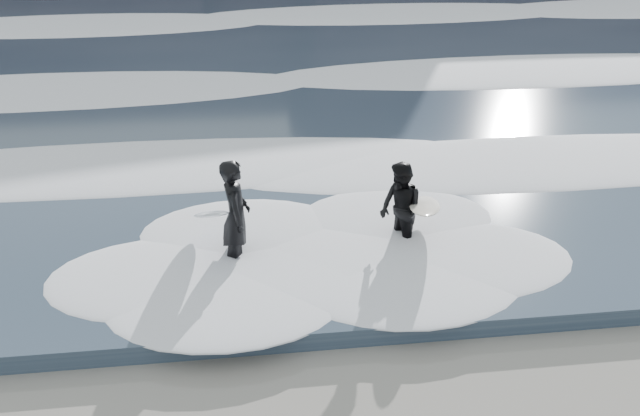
% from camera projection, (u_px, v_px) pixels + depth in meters
% --- Properties ---
extents(sea, '(90.00, 52.00, 0.30)m').
position_uv_depth(sea, '(260.00, 7.00, 33.10)').
color(sea, '#2E3C4E').
rests_on(sea, ground).
extents(foam_near, '(60.00, 3.20, 0.20)m').
position_uv_depth(foam_near, '(307.00, 162.00, 15.12)').
color(foam_near, white).
rests_on(foam_near, sea).
extents(foam_mid, '(60.00, 4.00, 0.24)m').
position_uv_depth(foam_mid, '(282.00, 74.00, 21.36)').
color(foam_mid, white).
rests_on(foam_mid, sea).
extents(foam_far, '(60.00, 4.80, 0.30)m').
position_uv_depth(foam_far, '(265.00, 16.00, 29.39)').
color(foam_far, white).
rests_on(foam_far, sea).
extents(surfer_left, '(1.03, 1.93, 1.95)m').
position_uv_depth(surfer_left, '(232.00, 216.00, 11.48)').
color(surfer_left, black).
rests_on(surfer_left, ground).
extents(surfer_right, '(1.37, 1.98, 1.67)m').
position_uv_depth(surfer_right, '(403.00, 210.00, 12.00)').
color(surfer_right, black).
rests_on(surfer_right, ground).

